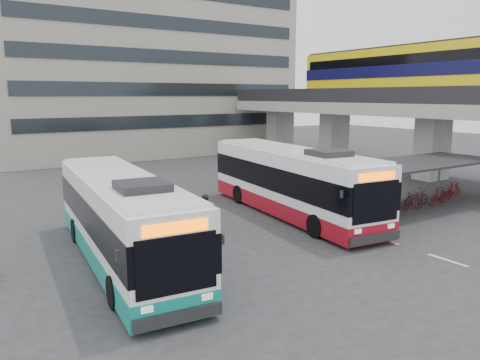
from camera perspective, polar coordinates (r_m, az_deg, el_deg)
ground at (r=19.14m, az=12.17°, el=-8.35°), size 120.00×120.00×0.00m
viaduct at (r=38.32m, az=18.86°, el=10.02°), size 8.00×32.00×9.68m
bike_shelter at (r=27.01m, az=20.53°, el=-0.49°), size 10.00×4.00×2.54m
office_block at (r=52.67m, az=-12.09°, el=17.10°), size 30.00×15.00×25.00m
road_markings at (r=19.24m, az=23.97°, el=-8.91°), size 0.15×7.60×0.01m
bus_main at (r=23.99m, az=6.21°, el=-0.22°), size 3.99×12.55×3.65m
bus_teal at (r=17.57m, az=-14.24°, el=-4.65°), size 3.61×11.89×3.46m
pedestrian at (r=20.91m, az=-4.11°, el=-4.06°), size 0.63×0.75×1.74m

